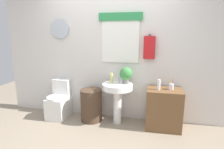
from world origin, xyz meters
The scene contains 11 objects.
ground_plane centered at (0.00, 0.00, 0.00)m, with size 8.00×8.00×0.00m, color gray.
back_wall centered at (0.00, 1.15, 1.31)m, with size 4.40×0.18×2.60m.
toilet centered at (-1.02, 0.88, 0.29)m, with size 0.38×0.51×0.75m.
laundry_hamper centered at (-0.34, 0.85, 0.30)m, with size 0.41×0.41×0.61m, color #4C3828.
pedestal_sink centered at (0.17, 0.85, 0.58)m, with size 0.55×0.55×0.76m.
faucet centered at (0.17, 0.97, 0.81)m, with size 0.03×0.03×0.10m, color silver.
wooden_cabinet centered at (0.99, 0.85, 0.35)m, with size 0.59×0.44×0.71m, color brown.
soap_bottle centered at (0.05, 0.90, 0.84)m, with size 0.05×0.05×0.18m, color #DBD166.
potted_plant centered at (0.31, 0.91, 0.92)m, with size 0.23×0.23×0.30m.
lotion_bottle centered at (0.89, 0.81, 0.79)m, with size 0.05×0.05×0.17m, color white.
toothbrush_cup centered at (1.10, 0.87, 0.76)m, with size 0.08×0.08×0.19m.
Camera 1 is at (0.75, -2.23, 1.62)m, focal length 29.04 mm.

